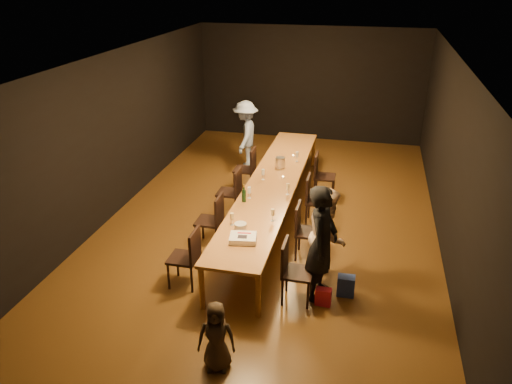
% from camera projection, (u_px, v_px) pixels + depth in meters
% --- Properties ---
extents(ground, '(10.00, 10.00, 0.00)m').
position_uv_depth(ground, '(272.00, 218.00, 9.49)').
color(ground, '#442A11').
rests_on(ground, ground).
extents(room_shell, '(6.04, 10.04, 3.02)m').
position_uv_depth(room_shell, '(274.00, 112.00, 8.63)').
color(room_shell, black).
rests_on(room_shell, ground).
extents(table, '(0.90, 6.00, 0.75)m').
position_uv_depth(table, '(273.00, 184.00, 9.20)').
color(table, '#915B2A').
rests_on(table, ground).
extents(chair_right_0, '(0.42, 0.42, 0.93)m').
position_uv_depth(chair_right_0, '(298.00, 272.00, 6.99)').
color(chair_right_0, black).
rests_on(chair_right_0, ground).
extents(chair_right_1, '(0.42, 0.42, 0.93)m').
position_uv_depth(chair_right_1, '(309.00, 232.00, 8.05)').
color(chair_right_1, black).
rests_on(chair_right_1, ground).
extents(chair_right_2, '(0.42, 0.42, 0.93)m').
position_uv_depth(chair_right_2, '(318.00, 201.00, 9.12)').
color(chair_right_2, black).
rests_on(chair_right_2, ground).
extents(chair_right_3, '(0.42, 0.42, 0.93)m').
position_uv_depth(chair_right_3, '(325.00, 176.00, 10.18)').
color(chair_right_3, black).
rests_on(chair_right_3, ground).
extents(chair_left_0, '(0.42, 0.42, 0.93)m').
position_uv_depth(chair_left_0, '(183.00, 257.00, 7.34)').
color(chair_left_0, black).
rests_on(chair_left_0, ground).
extents(chair_left_1, '(0.42, 0.42, 0.93)m').
position_uv_depth(chair_left_1, '(209.00, 220.00, 8.41)').
color(chair_left_1, black).
rests_on(chair_left_1, ground).
extents(chair_left_2, '(0.42, 0.42, 0.93)m').
position_uv_depth(chair_left_2, '(229.00, 192.00, 9.47)').
color(chair_left_2, black).
rests_on(chair_left_2, ground).
extents(chair_left_3, '(0.42, 0.42, 0.93)m').
position_uv_depth(chair_left_3, '(244.00, 169.00, 10.53)').
color(chair_left_3, black).
rests_on(chair_left_3, ground).
extents(woman_birthday, '(0.52, 0.70, 1.73)m').
position_uv_depth(woman_birthday, '(322.00, 243.00, 6.92)').
color(woman_birthday, black).
rests_on(woman_birthday, ground).
extents(woman_tan, '(0.58, 0.73, 1.49)m').
position_uv_depth(woman_tan, '(327.00, 235.00, 7.38)').
color(woman_tan, beige).
rests_on(woman_tan, ground).
extents(man_blue, '(0.68, 1.07, 1.59)m').
position_uv_depth(man_blue, '(246.00, 135.00, 11.60)').
color(man_blue, '#8299C9').
rests_on(man_blue, ground).
extents(child, '(0.49, 0.37, 0.91)m').
position_uv_depth(child, '(216.00, 337.00, 5.79)').
color(child, '#3B2E21').
rests_on(child, ground).
extents(gift_bag_red, '(0.23, 0.13, 0.26)m').
position_uv_depth(gift_bag_red, '(323.00, 297.00, 7.02)').
color(gift_bag_red, red).
rests_on(gift_bag_red, ground).
extents(gift_bag_blue, '(0.25, 0.17, 0.31)m').
position_uv_depth(gift_bag_blue, '(346.00, 286.00, 7.22)').
color(gift_bag_blue, '#243E9D').
rests_on(gift_bag_blue, ground).
extents(birthday_cake, '(0.43, 0.37, 0.09)m').
position_uv_depth(birthday_cake, '(243.00, 238.00, 7.20)').
color(birthday_cake, white).
rests_on(birthday_cake, table).
extents(plate_stack, '(0.24, 0.24, 0.10)m').
position_uv_depth(plate_stack, '(240.00, 227.00, 7.50)').
color(plate_stack, silver).
rests_on(plate_stack, table).
extents(champagne_bottle, '(0.09, 0.09, 0.31)m').
position_uv_depth(champagne_bottle, '(244.00, 193.00, 8.36)').
color(champagne_bottle, black).
rests_on(champagne_bottle, table).
extents(ice_bucket, '(0.20, 0.20, 0.21)m').
position_uv_depth(ice_bucket, '(280.00, 162.00, 9.80)').
color(ice_bucket, silver).
rests_on(ice_bucket, table).
extents(wineglass_0, '(0.06, 0.06, 0.21)m').
position_uv_depth(wineglass_0, '(232.00, 219.00, 7.61)').
color(wineglass_0, beige).
rests_on(wineglass_0, table).
extents(wineglass_1, '(0.06, 0.06, 0.21)m').
position_uv_depth(wineglass_1, '(273.00, 215.00, 7.74)').
color(wineglass_1, beige).
rests_on(wineglass_1, table).
extents(wineglass_2, '(0.06, 0.06, 0.21)m').
position_uv_depth(wineglass_2, '(249.00, 193.00, 8.50)').
color(wineglass_2, silver).
rests_on(wineglass_2, table).
extents(wineglass_3, '(0.06, 0.06, 0.21)m').
position_uv_depth(wineglass_3, '(288.00, 189.00, 8.64)').
color(wineglass_3, beige).
rests_on(wineglass_3, table).
extents(wineglass_4, '(0.06, 0.06, 0.21)m').
position_uv_depth(wineglass_4, '(263.00, 174.00, 9.24)').
color(wineglass_4, silver).
rests_on(wineglass_4, table).
extents(wineglass_5, '(0.06, 0.06, 0.21)m').
position_uv_depth(wineglass_5, '(297.00, 157.00, 10.10)').
color(wineglass_5, silver).
rests_on(wineglass_5, table).
extents(tealight_near, '(0.05, 0.05, 0.03)m').
position_uv_depth(tealight_near, '(251.00, 244.00, 7.10)').
color(tealight_near, '#B2B7B2').
rests_on(tealight_near, table).
extents(tealight_mid, '(0.05, 0.05, 0.03)m').
position_uv_depth(tealight_mid, '(283.00, 177.00, 9.34)').
color(tealight_mid, '#B2B7B2').
rests_on(tealight_mid, table).
extents(tealight_far, '(0.05, 0.05, 0.03)m').
position_uv_depth(tealight_far, '(293.00, 156.00, 10.40)').
color(tealight_far, '#B2B7B2').
rests_on(tealight_far, table).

